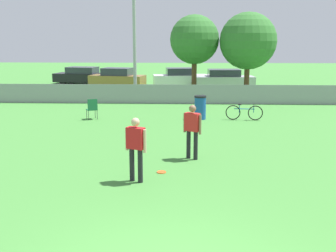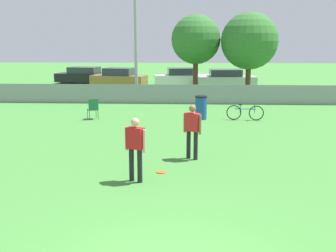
{
  "view_description": "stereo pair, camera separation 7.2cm",
  "coord_description": "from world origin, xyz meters",
  "px_view_note": "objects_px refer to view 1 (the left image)",
  "views": [
    {
      "loc": [
        0.21,
        -5.83,
        3.64
      ],
      "look_at": [
        -0.31,
        6.63,
        1.05
      ],
      "focal_mm": 45.0,
      "sensor_mm": 36.0,
      "label": 1
    },
    {
      "loc": [
        0.28,
        -5.83,
        3.64
      ],
      "look_at": [
        -0.31,
        6.63,
        1.05
      ],
      "focal_mm": 45.0,
      "sensor_mm": 36.0,
      "label": 2
    }
  ],
  "objects_px": {
    "tree_near_pole": "(195,40)",
    "parked_car_tan": "(117,78)",
    "tree_far_right": "(248,41)",
    "parked_car_silver": "(224,79)",
    "folding_chair_sideline": "(92,108)",
    "player_defender_red": "(192,127)",
    "player_thrower_red": "(136,145)",
    "parked_car_white": "(181,78)",
    "bicycle_sideline": "(244,112)",
    "trash_bin": "(200,107)",
    "parked_car_dark": "(83,76)",
    "light_pole": "(134,23)",
    "frisbee_disc": "(161,172)"
  },
  "relations": [
    {
      "from": "tree_near_pole",
      "to": "folding_chair_sideline",
      "type": "relative_size",
      "value": 5.37
    },
    {
      "from": "parked_car_dark",
      "to": "parked_car_tan",
      "type": "height_order",
      "value": "parked_car_tan"
    },
    {
      "from": "player_defender_red",
      "to": "trash_bin",
      "type": "relative_size",
      "value": 1.55
    },
    {
      "from": "parked_car_dark",
      "to": "bicycle_sideline",
      "type": "bearing_deg",
      "value": -43.3
    },
    {
      "from": "tree_near_pole",
      "to": "parked_car_tan",
      "type": "relative_size",
      "value": 1.18
    },
    {
      "from": "parked_car_white",
      "to": "player_defender_red",
      "type": "bearing_deg",
      "value": -96.36
    },
    {
      "from": "tree_far_right",
      "to": "bicycle_sideline",
      "type": "relative_size",
      "value": 3.13
    },
    {
      "from": "light_pole",
      "to": "tree_near_pole",
      "type": "relative_size",
      "value": 1.48
    },
    {
      "from": "light_pole",
      "to": "parked_car_dark",
      "type": "height_order",
      "value": "light_pole"
    },
    {
      "from": "light_pole",
      "to": "player_thrower_red",
      "type": "distance_m",
      "value": 15.71
    },
    {
      "from": "parked_car_silver",
      "to": "parked_car_white",
      "type": "bearing_deg",
      "value": 160.81
    },
    {
      "from": "tree_far_right",
      "to": "parked_car_white",
      "type": "xyz_separation_m",
      "value": [
        -4.18,
        6.34,
        -2.82
      ]
    },
    {
      "from": "tree_far_right",
      "to": "parked_car_silver",
      "type": "relative_size",
      "value": 1.15
    },
    {
      "from": "tree_far_right",
      "to": "parked_car_silver",
      "type": "height_order",
      "value": "tree_far_right"
    },
    {
      "from": "player_defender_red",
      "to": "player_thrower_red",
      "type": "height_order",
      "value": "same"
    },
    {
      "from": "tree_near_pole",
      "to": "trash_bin",
      "type": "distance_m",
      "value": 8.51
    },
    {
      "from": "folding_chair_sideline",
      "to": "tree_far_right",
      "type": "bearing_deg",
      "value": -162.23
    },
    {
      "from": "frisbee_disc",
      "to": "parked_car_silver",
      "type": "height_order",
      "value": "parked_car_silver"
    },
    {
      "from": "light_pole",
      "to": "tree_far_right",
      "type": "distance_m",
      "value": 7.0
    },
    {
      "from": "player_defender_red",
      "to": "folding_chair_sideline",
      "type": "height_order",
      "value": "player_defender_red"
    },
    {
      "from": "frisbee_disc",
      "to": "parked_car_silver",
      "type": "relative_size",
      "value": 0.06
    },
    {
      "from": "player_thrower_red",
      "to": "parked_car_tan",
      "type": "relative_size",
      "value": 0.39
    },
    {
      "from": "frisbee_disc",
      "to": "parked_car_tan",
      "type": "bearing_deg",
      "value": 102.35
    },
    {
      "from": "tree_near_pole",
      "to": "parked_car_dark",
      "type": "distance_m",
      "value": 11.85
    },
    {
      "from": "trash_bin",
      "to": "parked_car_silver",
      "type": "height_order",
      "value": "parked_car_silver"
    },
    {
      "from": "tree_near_pole",
      "to": "player_defender_red",
      "type": "distance_m",
      "value": 14.8
    },
    {
      "from": "light_pole",
      "to": "player_thrower_red",
      "type": "bearing_deg",
      "value": -83.16
    },
    {
      "from": "parked_car_tan",
      "to": "frisbee_disc",
      "type": "bearing_deg",
      "value": -66.07
    },
    {
      "from": "tree_near_pole",
      "to": "parked_car_white",
      "type": "distance_m",
      "value": 6.38
    },
    {
      "from": "light_pole",
      "to": "tree_far_right",
      "type": "height_order",
      "value": "light_pole"
    },
    {
      "from": "player_defender_red",
      "to": "player_thrower_red",
      "type": "relative_size",
      "value": 1.0
    },
    {
      "from": "parked_car_dark",
      "to": "parked_car_tan",
      "type": "distance_m",
      "value": 3.94
    },
    {
      "from": "parked_car_tan",
      "to": "parked_car_silver",
      "type": "height_order",
      "value": "parked_car_tan"
    },
    {
      "from": "frisbee_disc",
      "to": "player_thrower_red",
      "type": "bearing_deg",
      "value": -127.89
    },
    {
      "from": "parked_car_white",
      "to": "tree_near_pole",
      "type": "bearing_deg",
      "value": -88.67
    },
    {
      "from": "folding_chair_sideline",
      "to": "trash_bin",
      "type": "bearing_deg",
      "value": 158.3
    },
    {
      "from": "light_pole",
      "to": "tree_near_pole",
      "type": "xyz_separation_m",
      "value": [
        3.62,
        1.56,
        -0.97
      ]
    },
    {
      "from": "light_pole",
      "to": "player_defender_red",
      "type": "height_order",
      "value": "light_pole"
    },
    {
      "from": "bicycle_sideline",
      "to": "parked_car_dark",
      "type": "distance_m",
      "value": 18.87
    },
    {
      "from": "tree_far_right",
      "to": "bicycle_sideline",
      "type": "xyz_separation_m",
      "value": [
        -1.11,
        -7.35,
        -3.16
      ]
    },
    {
      "from": "parked_car_silver",
      "to": "trash_bin",
      "type": "bearing_deg",
      "value": -103.01
    },
    {
      "from": "trash_bin",
      "to": "tree_far_right",
      "type": "bearing_deg",
      "value": 66.67
    },
    {
      "from": "player_thrower_red",
      "to": "parked_car_tan",
      "type": "distance_m",
      "value": 21.99
    },
    {
      "from": "tree_far_right",
      "to": "folding_chair_sideline",
      "type": "height_order",
      "value": "tree_far_right"
    },
    {
      "from": "bicycle_sideline",
      "to": "parked_car_white",
      "type": "relative_size",
      "value": 0.38
    },
    {
      "from": "parked_car_dark",
      "to": "parked_car_silver",
      "type": "relative_size",
      "value": 1.04
    },
    {
      "from": "light_pole",
      "to": "folding_chair_sideline",
      "type": "height_order",
      "value": "light_pole"
    },
    {
      "from": "bicycle_sideline",
      "to": "parked_car_white",
      "type": "distance_m",
      "value": 14.04
    },
    {
      "from": "frisbee_disc",
      "to": "parked_car_white",
      "type": "height_order",
      "value": "parked_car_white"
    },
    {
      "from": "bicycle_sideline",
      "to": "trash_bin",
      "type": "bearing_deg",
      "value": -178.85
    }
  ]
}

